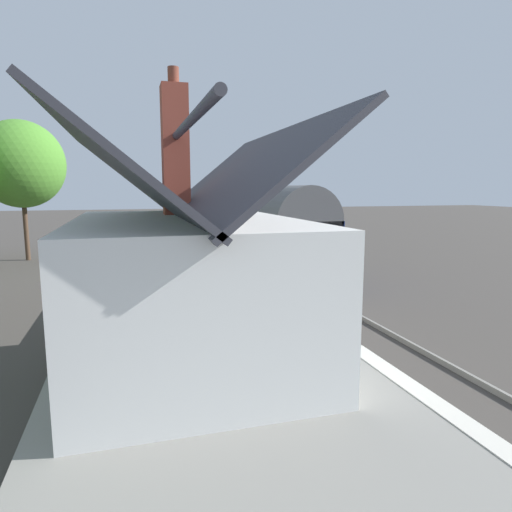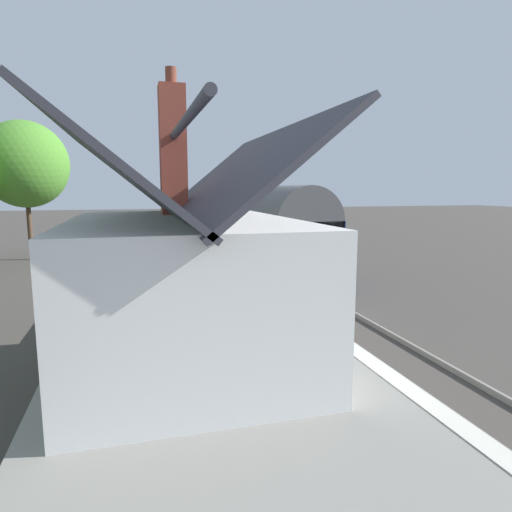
% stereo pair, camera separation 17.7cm
% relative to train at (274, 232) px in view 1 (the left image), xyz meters
% --- Properties ---
extents(ground_plane, '(160.00, 160.00, 0.00)m').
position_rel_train_xyz_m(ground_plane, '(-4.59, 0.90, -2.21)').
color(ground_plane, '#423D38').
extents(platform, '(32.00, 5.96, 1.00)m').
position_rel_train_xyz_m(platform, '(-4.59, 4.88, -1.71)').
color(platform, gray).
rests_on(platform, ground).
extents(platform_edge_coping, '(32.00, 0.36, 0.02)m').
position_rel_train_xyz_m(platform_edge_coping, '(-4.59, 2.08, -1.21)').
color(platform_edge_coping, beige).
rests_on(platform_edge_coping, platform).
extents(rail_near, '(52.00, 0.08, 0.14)m').
position_rel_train_xyz_m(rail_near, '(-4.59, -0.72, -2.14)').
color(rail_near, gray).
rests_on(rail_near, ground).
extents(rail_far, '(52.00, 0.08, 0.14)m').
position_rel_train_xyz_m(rail_far, '(-4.59, 0.72, -2.14)').
color(rail_far, gray).
rests_on(rail_far, ground).
extents(train, '(8.59, 2.73, 4.32)m').
position_rel_train_xyz_m(train, '(0.00, 0.00, 0.00)').
color(train, black).
rests_on(train, ground).
extents(station_building, '(6.89, 4.34, 5.76)m').
position_rel_train_xyz_m(station_building, '(-10.51, 5.34, 0.26)').
color(station_building, white).
rests_on(station_building, platform).
extents(bench_platform_end, '(1.41, 0.46, 0.88)m').
position_rel_train_xyz_m(bench_platform_end, '(-3.86, 4.35, -0.74)').
color(bench_platform_end, brown).
rests_on(bench_platform_end, platform).
extents(bench_mid_platform, '(1.41, 0.46, 0.88)m').
position_rel_train_xyz_m(bench_mid_platform, '(1.15, 4.63, -0.74)').
color(bench_mid_platform, brown).
rests_on(bench_mid_platform, platform).
extents(planter_edge_far, '(0.45, 0.45, 0.81)m').
position_rel_train_xyz_m(planter_edge_far, '(5.40, 3.37, -0.79)').
color(planter_edge_far, '#9E5138').
rests_on(planter_edge_far, platform).
extents(planter_edge_near, '(0.69, 0.69, 0.99)m').
position_rel_train_xyz_m(planter_edge_near, '(-4.83, 5.45, -0.71)').
color(planter_edge_near, '#9E5138').
rests_on(planter_edge_near, platform).
extents(planter_under_sign, '(0.62, 0.62, 0.91)m').
position_rel_train_xyz_m(planter_under_sign, '(6.13, 7.20, -0.74)').
color(planter_under_sign, '#9E5138').
rests_on(planter_under_sign, platform).
extents(lamp_post_platform, '(0.32, 0.50, 3.70)m').
position_rel_train_xyz_m(lamp_post_platform, '(-1.48, 2.61, 1.37)').
color(lamp_post_platform, black).
rests_on(lamp_post_platform, platform).
extents(station_sign_board, '(0.96, 0.06, 1.57)m').
position_rel_train_xyz_m(station_sign_board, '(3.93, 2.96, -0.03)').
color(station_sign_board, black).
rests_on(station_sign_board, platform).
extents(tree_far_right, '(5.12, 4.85, 8.07)m').
position_rel_train_xyz_m(tree_far_right, '(9.57, 12.16, 3.36)').
color(tree_far_right, '#4C3828').
rests_on(tree_far_right, ground).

